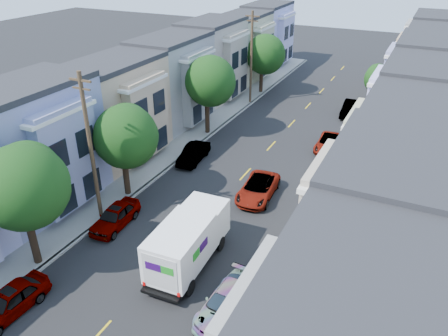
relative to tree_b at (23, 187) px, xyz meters
The scene contains 24 objects.
ground 8.81m from the tree_b, 27.22° to the left, with size 160.00×160.00×0.00m, color black.
road_slab 19.99m from the tree_b, 70.94° to the left, with size 12.00×70.00×0.02m, color black.
curb_left 18.96m from the tree_b, 89.21° to the left, with size 0.30×70.00×0.15m, color gray.
curb_right 22.63m from the tree_b, 55.90° to the left, with size 0.30×70.00×0.15m, color gray.
sidewalk_left 18.99m from the tree_b, 93.29° to the left, with size 2.60×70.00×0.15m, color gray.
sidewalk_right 23.36m from the tree_b, 53.19° to the left, with size 2.60×70.00×0.15m, color gray.
centerline 20.00m from the tree_b, 70.94° to the left, with size 0.12×70.00×0.01m, color gold.
townhouse_row_left 19.59m from the tree_b, 104.88° to the left, with size 5.00×70.00×8.50m, color #B8B794.
townhouse_row_right 25.78m from the tree_b, 46.27° to the left, with size 5.00×70.00×8.50m, color #B8B794.
tree_b is the anchor object (origin of this frame).
tree_c 8.61m from the tree_b, 90.00° to the left, with size 4.49×4.49×6.99m.
tree_d 21.28m from the tree_b, 90.00° to the left, with size 4.70×4.70×7.61m.
tree_e 35.35m from the tree_b, 90.00° to the left, with size 4.70×4.70×7.08m.
tree_far_r 37.02m from the tree_b, 69.09° to the left, with size 3.10×3.10×5.18m.
utility_pole_near 5.24m from the tree_b, 89.98° to the left, with size 1.60×0.26×10.00m.
utility_pole_far 31.24m from the tree_b, 90.00° to the left, with size 1.60×0.26×10.00m.
fedex_truck 9.25m from the tree_b, 26.02° to the left, with size 2.48×6.43×3.09m.
lead_sedan 15.73m from the tree_b, 55.71° to the left, with size 2.29×4.97×1.38m, color black.
parked_left_b 5.81m from the tree_b, 67.48° to the right, with size 1.71×4.45×1.44m, color black.
parked_left_c 6.91m from the tree_b, 74.42° to the left, with size 1.67×4.36×1.41m, color #A6A9B3.
parked_left_d 16.20m from the tree_b, 84.83° to the left, with size 1.47×4.16×1.39m, color #4C1E0C.
parked_right_b 12.18m from the tree_b, ahead, with size 1.84×4.38×1.31m, color white.
parked_right_c 25.75m from the tree_b, 63.76° to the left, with size 2.08×4.52×1.26m, color black.
parked_right_d 34.44m from the tree_b, 70.85° to the left, with size 1.60×4.53×1.51m, color black.
Camera 1 is at (11.84, -16.52, 16.84)m, focal length 35.00 mm.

